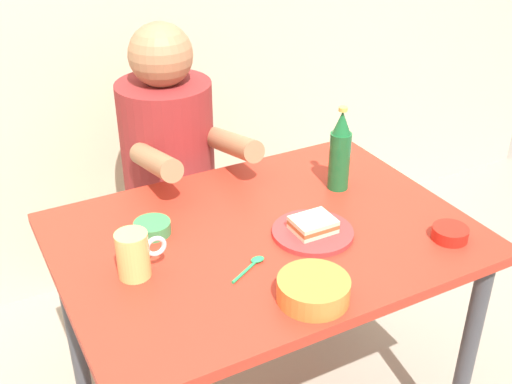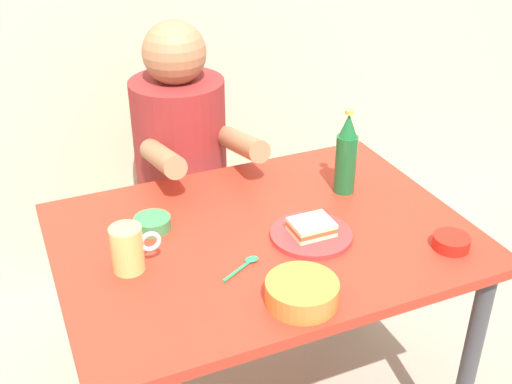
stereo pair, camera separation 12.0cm
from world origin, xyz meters
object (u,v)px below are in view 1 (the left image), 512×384
at_px(beer_mug, 134,254).
at_px(sandwich, 313,224).
at_px(dining_table, 264,260).
at_px(person_seated, 168,141).
at_px(stool, 175,241).
at_px(plate_orange, 313,232).
at_px(beer_bottle, 340,152).
at_px(sambal_bowl_red, 450,233).

bearing_deg(beer_mug, sandwich, -6.29).
height_order(dining_table, person_seated, person_seated).
height_order(dining_table, sandwich, sandwich).
height_order(stool, sandwich, sandwich).
bearing_deg(person_seated, sandwich, -78.15).
distance_m(plate_orange, beer_bottle, 0.30).
xyz_separation_m(person_seated, sandwich, (0.14, -0.69, 0.01)).
xyz_separation_m(plate_orange, sandwich, (0.00, 0.00, 0.02)).
xyz_separation_m(stool, sandwich, (0.14, -0.70, 0.42)).
height_order(sandwich, beer_bottle, beer_bottle).
relative_size(stool, beer_bottle, 1.72).
distance_m(beer_mug, sambal_bowl_red, 0.82).
distance_m(person_seated, beer_bottle, 0.62).
bearing_deg(sambal_bowl_red, plate_orange, 148.79).
xyz_separation_m(beer_bottle, sambal_bowl_red, (0.10, -0.37, -0.10)).
height_order(dining_table, beer_bottle, beer_bottle).
bearing_deg(sandwich, plate_orange, -90.00).
bearing_deg(beer_bottle, sandwich, -138.33).
xyz_separation_m(stool, plate_orange, (0.14, -0.70, 0.40)).
xyz_separation_m(dining_table, sandwich, (0.11, -0.07, 0.13)).
distance_m(sandwich, beer_mug, 0.48).
relative_size(person_seated, sambal_bowl_red, 7.49).
xyz_separation_m(sandwich, beer_mug, (-0.48, 0.05, 0.03)).
relative_size(person_seated, beer_bottle, 2.75).
bearing_deg(beer_bottle, sambal_bowl_red, -74.62).
relative_size(beer_bottle, sambal_bowl_red, 2.73).
bearing_deg(stool, dining_table, -86.66).
xyz_separation_m(dining_table, stool, (-0.04, 0.63, -0.30)).
bearing_deg(sambal_bowl_red, person_seated, 117.41).
relative_size(person_seated, plate_orange, 3.27).
bearing_deg(sandwich, beer_mug, 173.71).
xyz_separation_m(beer_mug, sambal_bowl_red, (0.79, -0.24, -0.04)).
bearing_deg(sambal_bowl_red, beer_mug, 163.00).
height_order(plate_orange, beer_mug, beer_mug).
height_order(beer_bottle, sambal_bowl_red, beer_bottle).
height_order(beer_mug, beer_bottle, beer_bottle).
relative_size(stool, sandwich, 4.09).
bearing_deg(beer_mug, stool, 62.89).
bearing_deg(plate_orange, beer_bottle, 41.67).
distance_m(stool, person_seated, 0.42).
bearing_deg(beer_mug, dining_table, 2.88).
distance_m(person_seated, beer_mug, 0.72).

